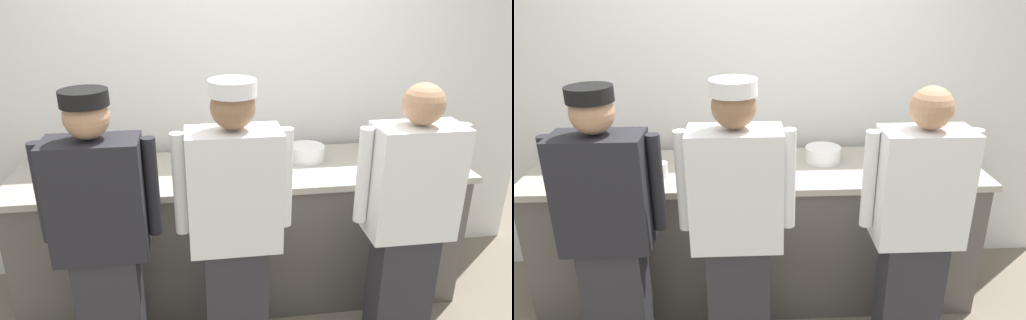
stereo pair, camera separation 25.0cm
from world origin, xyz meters
TOP-DOWN VIEW (x-y plane):
  - wall_back at (0.00, 0.86)m, footprint 4.47×0.10m
  - prep_counter at (0.00, 0.37)m, footprint 2.85×0.71m
  - chef_near_left at (-0.77, -0.25)m, footprint 0.59×0.24m
  - chef_center at (-0.11, -0.28)m, footprint 0.60×0.24m
  - chef_far_right at (0.82, -0.28)m, footprint 0.59×0.24m
  - plate_stack_front at (0.44, 0.46)m, footprint 0.23×0.23m
  - plate_stack_rear at (-0.02, 0.25)m, footprint 0.22×0.22m
  - mixing_bowl_steel at (1.00, 0.35)m, footprint 0.35×0.35m
  - sheet_tray at (-0.91, 0.36)m, footprint 0.44×0.35m
  - squeeze_bottle_primary at (-0.65, 0.36)m, footprint 0.06×0.06m
  - squeeze_bottle_secondary at (-0.22, 0.18)m, footprint 0.05×0.05m
  - ramekin_red_sauce at (0.11, 0.50)m, footprint 0.11×0.11m
  - ramekin_green_sauce at (-0.30, 0.40)m, footprint 0.10×0.10m
  - deli_cup at (-0.58, 0.25)m, footprint 0.09×0.09m

SIDE VIEW (x-z plane):
  - prep_counter at x=0.00m, z-range 0.00..0.94m
  - chef_far_right at x=0.82m, z-range 0.05..1.64m
  - chef_near_left at x=-0.77m, z-range 0.05..1.66m
  - chef_center at x=-0.11m, z-range 0.06..1.70m
  - sheet_tray at x=-0.91m, z-range 0.94..0.96m
  - ramekin_red_sauce at x=0.11m, z-range 0.94..0.98m
  - ramekin_green_sauce at x=-0.30m, z-range 0.94..0.98m
  - plate_stack_rear at x=-0.02m, z-range 0.94..1.01m
  - deli_cup at x=-0.58m, z-range 0.94..1.03m
  - plate_stack_front at x=0.44m, z-range 0.94..1.03m
  - mixing_bowl_steel at x=1.00m, z-range 0.94..1.05m
  - squeeze_bottle_primary at x=-0.65m, z-range 0.93..1.12m
  - squeeze_bottle_secondary at x=-0.22m, z-range 0.93..1.14m
  - wall_back at x=0.00m, z-range 0.00..2.64m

